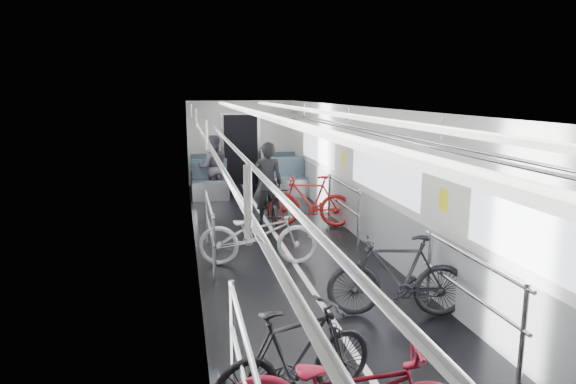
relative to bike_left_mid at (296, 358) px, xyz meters
name	(u,v)px	position (x,y,z in m)	size (l,w,h in m)	color
car_shell	(273,174)	(0.80, 5.59, 0.66)	(3.02, 14.01, 2.41)	black
bike_left_mid	(296,358)	(0.00, 0.00, 0.00)	(0.44, 1.56, 0.94)	black
bike_left_far	(258,234)	(0.24, 3.76, 0.01)	(0.64, 1.84, 0.97)	silver
bike_right_near	(398,276)	(1.59, 1.55, 0.04)	(0.48, 1.69, 1.01)	black
bike_right_far	(310,201)	(1.60, 5.84, 0.04)	(0.48, 1.71, 1.03)	maroon
bike_aisle	(271,205)	(0.86, 6.11, -0.07)	(0.53, 1.52, 0.80)	black
person_standing	(267,183)	(0.80, 6.21, 0.37)	(0.61, 0.40, 1.68)	black
person_seated	(213,167)	(-0.12, 8.91, 0.33)	(0.78, 0.61, 1.60)	#2F2A32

